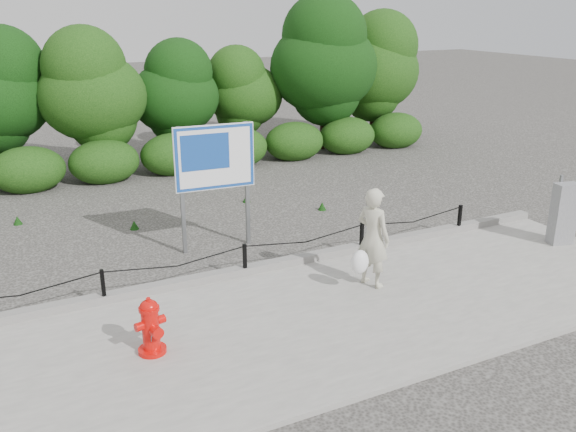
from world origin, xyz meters
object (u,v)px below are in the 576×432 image
Objects in this scene: pedestrian at (372,239)px; advertising_sign at (214,163)px; utility_cabinet at (563,214)px; fire_hydrant at (151,327)px.

advertising_sign is (-1.74, 2.95, 0.87)m from pedestrian.
pedestrian is at bearing -168.74° from utility_cabinet.
pedestrian reaches higher than fire_hydrant.
pedestrian is 3.53m from advertising_sign.
advertising_sign is at bearing 11.58° from pedestrian.
fire_hydrant is 0.48× the size of pedestrian.
advertising_sign reaches higher than utility_cabinet.
pedestrian is (3.99, 0.47, 0.45)m from fire_hydrant.
pedestrian is 4.60m from utility_cabinet.
fire_hydrant is 0.33× the size of advertising_sign.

